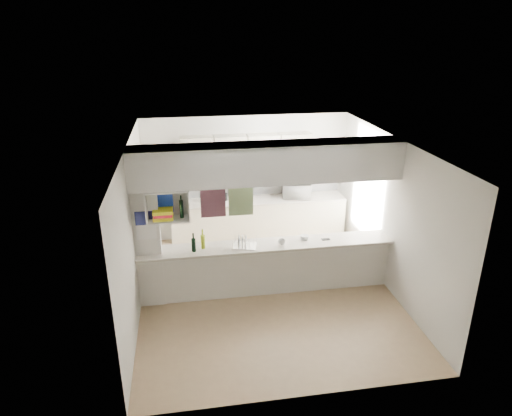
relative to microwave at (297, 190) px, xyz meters
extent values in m
plane|color=#A0805D|center=(-1.01, -2.07, -1.08)|extent=(4.80, 4.80, 0.00)
plane|color=white|center=(-1.01, -2.07, 1.52)|extent=(4.80, 4.80, 0.00)
plane|color=silver|center=(-1.01, 0.33, 0.22)|extent=(4.20, 0.00, 4.20)
plane|color=silver|center=(-3.11, -2.07, 0.22)|extent=(0.00, 4.80, 4.80)
plane|color=silver|center=(1.09, -2.07, 0.22)|extent=(0.00, 4.80, 4.80)
cube|color=silver|center=(-1.01, -2.07, -0.64)|extent=(4.20, 0.15, 0.88)
cube|color=#ADA698|center=(-1.01, -2.07, -0.18)|extent=(4.20, 0.50, 0.04)
cube|color=white|center=(-1.01, -2.07, 1.22)|extent=(4.20, 0.50, 0.60)
cube|color=silver|center=(-2.91, -2.07, 0.22)|extent=(0.40, 0.18, 2.60)
cube|color=#191E4C|center=(-2.91, -2.17, 0.47)|extent=(0.30, 0.01, 0.22)
cube|color=white|center=(-2.91, -2.17, 0.24)|extent=(0.30, 0.01, 0.24)
cube|color=black|center=(-1.86, -1.85, 0.60)|extent=(0.40, 0.02, 0.62)
cube|color=#196273|center=(-1.41, -1.85, 0.60)|extent=(0.40, 0.02, 0.62)
cube|color=white|center=(-2.56, -2.17, 0.43)|extent=(0.65, 0.35, 0.02)
cube|color=white|center=(-2.56, -2.17, 0.91)|extent=(0.65, 0.35, 0.02)
cube|color=white|center=(-2.56, -2.01, 0.67)|extent=(0.65, 0.02, 0.50)
cube|color=white|center=(-2.87, -2.17, 0.67)|extent=(0.02, 0.35, 0.50)
cube|color=white|center=(-2.24, -2.17, 0.67)|extent=(0.02, 0.35, 0.50)
cube|color=yellow|center=(-2.64, -2.17, 0.47)|extent=(0.30, 0.24, 0.05)
cube|color=red|center=(-2.64, -2.17, 0.52)|extent=(0.28, 0.22, 0.05)
cube|color=yellow|center=(-2.64, -2.17, 0.57)|extent=(0.30, 0.24, 0.05)
cube|color=navy|center=(-2.61, -2.05, 0.67)|extent=(0.26, 0.02, 0.34)
cylinder|color=black|center=(-2.36, -2.17, 0.59)|extent=(0.06, 0.06, 0.28)
cube|color=beige|center=(-0.81, 0.03, -0.63)|extent=(3.60, 0.60, 0.90)
cube|color=#ADA698|center=(-0.81, 0.03, -0.17)|extent=(3.60, 0.63, 0.03)
cube|color=silver|center=(-0.81, 0.31, 0.14)|extent=(3.60, 0.03, 0.60)
cube|color=beige|center=(-1.01, 0.16, 0.80)|extent=(2.62, 0.34, 0.72)
cube|color=white|center=(-0.26, 0.09, 0.40)|extent=(0.60, 0.46, 0.12)
cube|color=silver|center=(-0.26, -0.14, 0.37)|extent=(0.60, 0.02, 0.05)
imported|color=white|center=(0.00, 0.00, 0.00)|extent=(0.63, 0.48, 0.32)
imported|color=navy|center=(0.00, -0.01, 0.19)|extent=(0.24, 0.24, 0.06)
cube|color=silver|center=(-1.39, -2.09, -0.15)|extent=(0.43, 0.36, 0.01)
cylinder|color=white|center=(-1.48, -2.07, -0.05)|extent=(0.06, 0.19, 0.19)
cylinder|color=white|center=(-1.42, -2.09, -0.05)|extent=(0.06, 0.19, 0.19)
cylinder|color=white|center=(-1.37, -2.10, -0.05)|extent=(0.06, 0.19, 0.19)
imported|color=white|center=(-0.79, -2.15, -0.10)|extent=(0.13, 0.13, 0.09)
cylinder|color=black|center=(-2.20, -2.14, -0.05)|extent=(0.07, 0.07, 0.21)
cylinder|color=black|center=(-2.20, -2.14, 0.11)|extent=(0.03, 0.03, 0.10)
cylinder|color=#8DA81C|center=(-2.05, -2.06, -0.04)|extent=(0.07, 0.07, 0.23)
cylinder|color=#8DA81C|center=(-2.05, -2.06, 0.12)|extent=(0.03, 0.03, 0.10)
cylinder|color=silver|center=(-0.36, -1.99, -0.12)|extent=(0.14, 0.14, 0.07)
cube|color=black|center=(-0.01, -2.06, -0.15)|extent=(0.14, 0.07, 0.01)
cylinder|color=black|center=(-1.49, 0.08, -0.08)|extent=(0.11, 0.11, 0.15)
cube|color=brown|center=(-1.26, 0.11, -0.06)|extent=(0.12, 0.11, 0.20)
camera|label=1|loc=(-2.28, -8.68, 3.15)|focal=32.00mm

